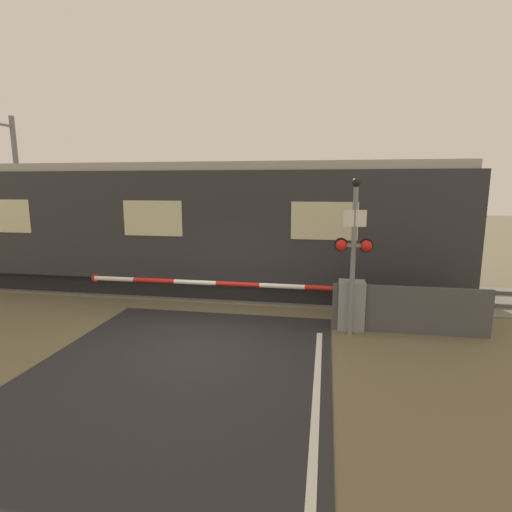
{
  "coord_description": "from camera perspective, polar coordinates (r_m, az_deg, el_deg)",
  "views": [
    {
      "loc": [
        2.54,
        -7.7,
        3.33
      ],
      "look_at": [
        0.82,
        2.07,
        1.55
      ],
      "focal_mm": 28.0,
      "sensor_mm": 36.0,
      "label": 1
    }
  ],
  "objects": [
    {
      "name": "signal_post",
      "position": [
        8.91,
        13.76,
        1.11
      ],
      "size": [
        0.83,
        0.26,
        3.47
      ],
      "color": "gray",
      "rests_on": "ground_plane"
    },
    {
      "name": "track_bed",
      "position": [
        12.88,
        -1.71,
        -4.73
      ],
      "size": [
        36.0,
        3.2,
        0.13
      ],
      "color": "slate",
      "rests_on": "ground_plane"
    },
    {
      "name": "roadside_fence",
      "position": [
        9.68,
        21.13,
        -7.24
      ],
      "size": [
        3.43,
        0.06,
        1.1
      ],
      "color": "#4C4C51",
      "rests_on": "ground_plane"
    },
    {
      "name": "catenary_pole",
      "position": [
        18.92,
        -30.88,
        8.16
      ],
      "size": [
        0.2,
        1.9,
        5.99
      ],
      "color": "slate",
      "rests_on": "ground_plane"
    },
    {
      "name": "train",
      "position": [
        13.18,
        -11.68,
        4.26
      ],
      "size": [
        17.46,
        3.12,
        3.96
      ],
      "color": "black",
      "rests_on": "ground_plane"
    },
    {
      "name": "ground_plane",
      "position": [
        8.76,
        -7.82,
        -12.29
      ],
      "size": [
        80.0,
        80.0,
        0.0
      ],
      "primitive_type": "plane",
      "color": "#6B6047"
    },
    {
      "name": "crossing_barrier",
      "position": [
        9.55,
        9.43,
        -6.25
      ],
      "size": [
        6.88,
        0.44,
        1.15
      ],
      "color": "gray",
      "rests_on": "ground_plane"
    }
  ]
}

